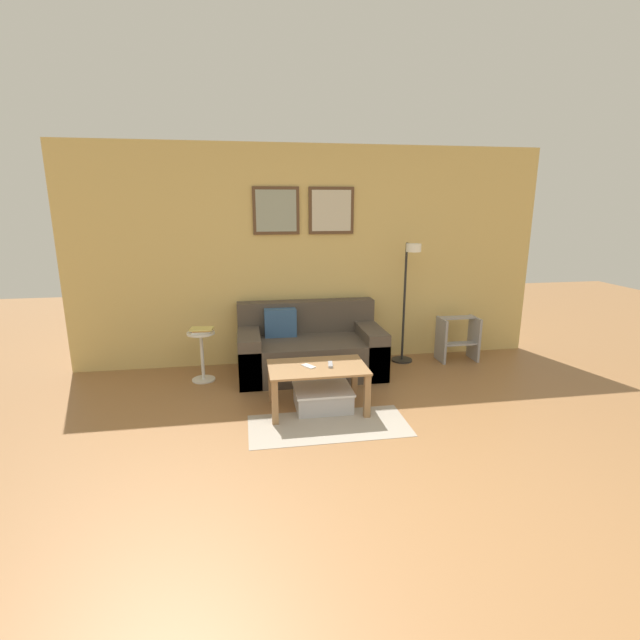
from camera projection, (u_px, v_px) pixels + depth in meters
name	position (u px, v px, depth m)	size (l,w,h in m)	color
ground_plane	(395.00, 536.00, 2.71)	(16.00, 16.00, 0.00)	olive
wall_back	(312.00, 256.00, 5.49)	(5.60, 0.09, 2.55)	#D6B76B
area_rug	(329.00, 425.00, 4.06)	(1.40, 0.63, 0.01)	#A39989
couch	(309.00, 349.00, 5.29)	(1.61, 0.87, 0.78)	#4C4238
coffee_table	(317.00, 374.00, 4.31)	(0.91, 0.56, 0.43)	#997047
storage_bin	(323.00, 398.00, 4.40)	(0.54, 0.45, 0.20)	#B2B2B7
floor_lamp	(408.00, 290.00, 5.41)	(0.25, 0.43, 1.46)	black
side_table	(202.00, 352.00, 5.03)	(0.30, 0.30, 0.55)	silver
book_stack	(201.00, 330.00, 4.97)	(0.25, 0.19, 0.05)	silver
remote_control	(330.00, 364.00, 4.31)	(0.04, 0.15, 0.02)	#99999E
cell_phone	(309.00, 366.00, 4.28)	(0.07, 0.14, 0.01)	silver
step_stool	(458.00, 338.00, 5.70)	(0.47, 0.29, 0.54)	#99999E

